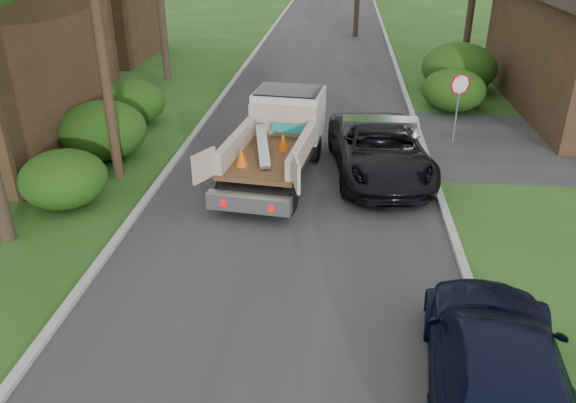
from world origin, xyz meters
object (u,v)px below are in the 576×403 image
(flatbed_truck, at_px, (281,131))
(house_left_far, at_px, (85,2))
(stop_sign, at_px, (459,94))
(navy_suv, at_px, (498,367))
(black_pickup, at_px, (379,149))

(flatbed_truck, bearing_deg, house_left_far, 136.15)
(stop_sign, distance_m, navy_suv, 12.42)
(black_pickup, bearing_deg, flatbed_truck, 169.76)
(stop_sign, xyz_separation_m, house_left_far, (-18.70, 13.00, 1.27))
(stop_sign, relative_size, navy_suv, 0.47)
(house_left_far, xyz_separation_m, black_pickup, (15.93, -16.03, -2.24))
(black_pickup, xyz_separation_m, navy_suv, (1.37, -9.27, -0.04))
(navy_suv, bearing_deg, stop_sign, -90.04)
(flatbed_truck, bearing_deg, navy_suv, -58.03)
(stop_sign, height_order, navy_suv, stop_sign)
(house_left_far, xyz_separation_m, flatbed_truck, (12.91, -15.86, -1.83))
(stop_sign, distance_m, flatbed_truck, 6.48)
(house_left_far, height_order, flatbed_truck, house_left_far)
(black_pickup, height_order, navy_suv, black_pickup)
(stop_sign, xyz_separation_m, navy_suv, (-1.40, -12.30, -1.00))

